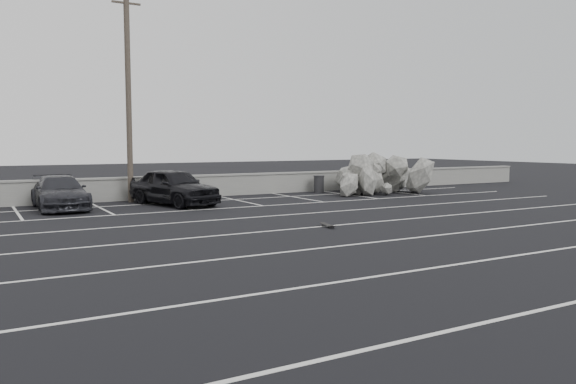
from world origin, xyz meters
TOP-DOWN VIEW (x-y plane):
  - ground at (0.00, 0.00)m, footprint 120.00×120.00m
  - seawall at (0.00, 14.00)m, footprint 50.00×0.45m
  - stall_lines at (-0.08, 4.41)m, footprint 36.00×20.05m
  - car_left at (0.90, 11.14)m, footprint 3.10×4.88m
  - car_right at (-3.43, 11.97)m, footprint 1.84×4.49m
  - utility_pole at (-0.37, 13.20)m, footprint 1.22×0.24m
  - trash_bin at (9.40, 13.18)m, footprint 0.70×0.70m
  - riprap_pile at (11.95, 11.55)m, footprint 5.46×5.22m
  - skateboard at (3.03, 2.79)m, footprint 0.26×0.70m

SIDE VIEW (x-z plane):
  - ground at x=0.00m, z-range 0.00..0.00m
  - stall_lines at x=-0.08m, z-range 0.00..0.01m
  - skateboard at x=3.03m, z-range 0.02..0.10m
  - trash_bin at x=9.40m, z-range 0.01..0.90m
  - seawall at x=0.00m, z-range 0.02..1.08m
  - riprap_pile at x=11.95m, z-range -0.16..1.37m
  - car_right at x=-3.43m, z-range 0.00..1.30m
  - car_left at x=0.90m, z-range 0.00..1.55m
  - utility_pole at x=-0.37m, z-range 0.06..9.18m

